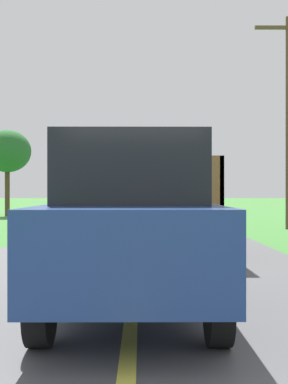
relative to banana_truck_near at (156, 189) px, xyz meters
name	(u,v)px	position (x,y,z in m)	size (l,w,h in m)	color
banana_truck_near	(156,189)	(0.00, 0.00, 0.00)	(2.38, 5.82, 2.80)	#2D2D30
banana_truck_far	(151,190)	(0.07, 10.08, -0.01)	(2.38, 5.81, 2.80)	#2D2D30
utility_pole_roadside	(288,113)	(5.14, 5.77, 2.87)	(2.51, 0.20, 7.95)	brown
roadside_tree_mid_right	(7,152)	(-8.13, 16.00, 2.25)	(2.73, 2.73, 4.97)	#4C3823
following_car	(132,223)	(-0.48, -7.23, -0.40)	(1.74, 4.10, 1.92)	navy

